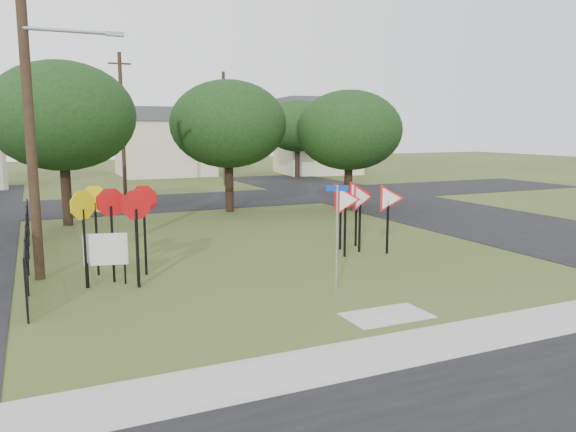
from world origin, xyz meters
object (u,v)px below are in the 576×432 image
at_px(stop_sign_cluster, 118,213).
at_px(info_board, 106,251).
at_px(street_name_sign, 337,231).
at_px(yield_sign_cluster, 358,200).

relative_size(stop_sign_cluster, info_board, 1.83).
height_order(street_name_sign, stop_sign_cluster, street_name_sign).
bearing_deg(yield_sign_cluster, street_name_sign, -127.73).
bearing_deg(stop_sign_cluster, info_board, -148.05).
relative_size(yield_sign_cluster, info_board, 1.79).
xyz_separation_m(street_name_sign, yield_sign_cluster, (3.13, 4.04, 0.18)).
bearing_deg(info_board, yield_sign_cluster, 6.02).
height_order(stop_sign_cluster, yield_sign_cluster, stop_sign_cluster).
distance_m(street_name_sign, info_board, 6.37).
xyz_separation_m(street_name_sign, stop_sign_cluster, (-5.11, 3.38, 0.34)).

